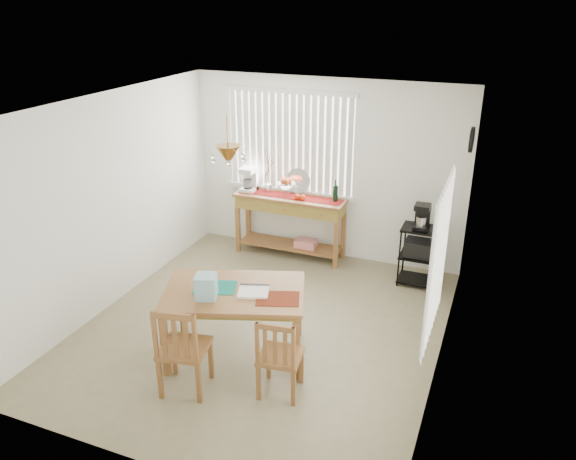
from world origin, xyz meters
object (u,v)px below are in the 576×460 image
at_px(sideboard, 291,211).
at_px(cart_items, 422,217).
at_px(wire_cart, 419,250).
at_px(dining_table, 234,298).
at_px(chair_right, 279,357).
at_px(chair_left, 183,349).

bearing_deg(sideboard, cart_items, -6.22).
height_order(wire_cart, cart_items, cart_items).
bearing_deg(dining_table, wire_cart, 56.76).
relative_size(wire_cart, chair_right, 0.94).
distance_m(sideboard, chair_right, 3.21).
bearing_deg(sideboard, chair_left, -86.60).
distance_m(cart_items, chair_right, 2.97).
xyz_separation_m(sideboard, wire_cart, (1.91, -0.22, -0.20)).
bearing_deg(sideboard, chair_right, -70.30).
xyz_separation_m(sideboard, dining_table, (0.38, -2.56, -0.01)).
relative_size(sideboard, dining_table, 0.98).
bearing_deg(chair_right, chair_left, -161.31).
height_order(wire_cart, dining_table, wire_cart).
height_order(wire_cart, chair_right, chair_right).
xyz_separation_m(cart_items, dining_table, (-1.53, -2.35, -0.28)).
relative_size(dining_table, chair_right, 1.92).
height_order(sideboard, chair_left, chair_left).
distance_m(sideboard, dining_table, 2.59).
bearing_deg(dining_table, chair_left, -103.81).
relative_size(sideboard, chair_right, 1.88).
bearing_deg(cart_items, dining_table, -123.14).
bearing_deg(sideboard, wire_cart, -6.48).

